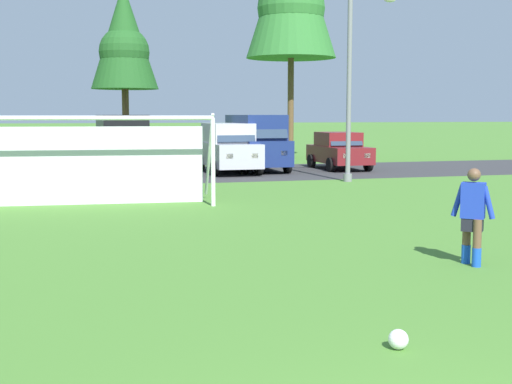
% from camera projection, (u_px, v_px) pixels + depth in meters
% --- Properties ---
extents(ground_plane, '(400.00, 400.00, 0.00)m').
position_uv_depth(ground_plane, '(165.00, 210.00, 18.24)').
color(ground_plane, '#477A2D').
extents(parking_lot_strip, '(52.00, 8.40, 0.01)m').
position_uv_depth(parking_lot_strip, '(127.00, 175.00, 28.68)').
color(parking_lot_strip, '#333335').
rests_on(parking_lot_strip, ground).
extents(soccer_ball, '(0.22, 0.22, 0.22)m').
position_uv_depth(soccer_ball, '(398.00, 339.00, 7.37)').
color(soccer_ball, white).
rests_on(soccer_ball, ground).
extents(soccer_goal, '(7.56, 2.62, 2.57)m').
position_uv_depth(soccer_goal, '(79.00, 159.00, 18.96)').
color(soccer_goal, white).
rests_on(soccer_goal, ground).
extents(player_defender_far, '(0.56, 0.61, 1.64)m').
position_uv_depth(player_defender_far, '(473.00, 217.00, 11.44)').
color(player_defender_far, brown).
rests_on(player_defender_far, ground).
extents(parked_car_slot_center, '(2.17, 4.27, 1.72)m').
position_uv_depth(parked_car_slot_center, '(41.00, 156.00, 27.48)').
color(parked_car_slot_center, red).
rests_on(parked_car_slot_center, ground).
extents(parked_car_slot_center_right, '(2.29, 4.85, 2.52)m').
position_uv_depth(parked_car_slot_center_right, '(122.00, 143.00, 28.94)').
color(parked_car_slot_center_right, black).
rests_on(parked_car_slot_center_right, ground).
extents(parked_car_slot_right, '(2.15, 4.61, 2.16)m').
position_uv_depth(parked_car_slot_right, '(229.00, 147.00, 29.73)').
color(parked_car_slot_right, '#B2B2BC').
rests_on(parked_car_slot_right, ground).
extents(parked_car_slot_far_right, '(2.22, 4.81, 2.52)m').
position_uv_depth(parked_car_slot_far_right, '(256.00, 141.00, 30.90)').
color(parked_car_slot_far_right, navy).
rests_on(parked_car_slot_far_right, ground).
extents(parked_car_slot_end, '(2.11, 4.24, 1.72)m').
position_uv_depth(parked_car_slot_end, '(339.00, 150.00, 31.77)').
color(parked_car_slot_end, maroon).
rests_on(parked_car_slot_end, ground).
extents(tree_mid_left, '(3.48, 3.48, 9.27)m').
position_uv_depth(tree_mid_left, '(124.00, 40.00, 35.35)').
color(tree_mid_left, brown).
rests_on(tree_mid_left, ground).
extents(street_lamp, '(2.00, 0.32, 7.01)m').
position_uv_depth(street_lamp, '(354.00, 85.00, 25.64)').
color(street_lamp, slate).
rests_on(street_lamp, ground).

